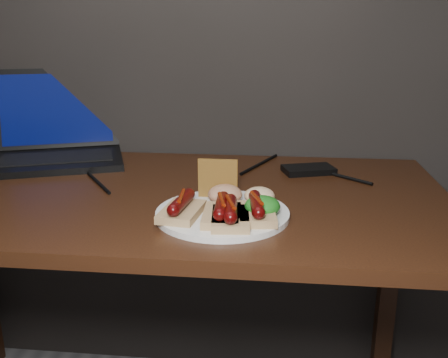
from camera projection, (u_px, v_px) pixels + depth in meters
name	position (u px, v px, depth m)	size (l,w,h in m)	color
desk	(147.00, 225.00, 1.19)	(1.40, 0.70, 0.75)	#381E0E
laptop	(57.00, 140.00, 1.42)	(0.44, 0.43, 0.25)	black
hard_drive	(309.00, 170.00, 1.30)	(0.13, 0.08, 0.02)	black
desk_cables	(170.00, 173.00, 1.28)	(0.94, 0.39, 0.01)	black
plate	(222.00, 214.00, 1.00)	(0.27, 0.27, 0.01)	silver
bread_sausage_left	(182.00, 207.00, 0.97)	(0.09, 0.12, 0.04)	tan
bread_sausage_center	(222.00, 211.00, 0.95)	(0.07, 0.12, 0.04)	tan
bread_sausage_right	(256.00, 210.00, 0.96)	(0.08, 0.12, 0.04)	tan
bread_sausage_extra	(230.00, 214.00, 0.94)	(0.08, 0.12, 0.04)	tan
crispbread	(218.00, 178.00, 1.07)	(0.09, 0.01, 0.09)	olive
salad_greens	(262.00, 206.00, 0.97)	(0.07, 0.07, 0.04)	#115210
salsa_mound	(225.00, 194.00, 1.04)	(0.07, 0.07, 0.04)	maroon
coleslaw_mound	(259.00, 196.00, 1.04)	(0.06, 0.06, 0.04)	beige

